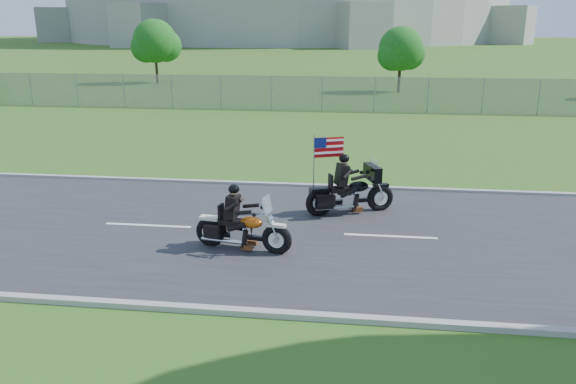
# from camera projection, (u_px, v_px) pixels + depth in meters

# --- Properties ---
(ground) EXTENTS (420.00, 420.00, 0.00)m
(ground) POSITION_uv_depth(u_px,v_px,m) (226.00, 230.00, 13.84)
(ground) COLOR #375219
(ground) RESTS_ON ground
(road) EXTENTS (120.00, 8.00, 0.04)m
(road) POSITION_uv_depth(u_px,v_px,m) (226.00, 230.00, 13.83)
(road) COLOR #28282B
(road) RESTS_ON ground
(curb_north) EXTENTS (120.00, 0.18, 0.12)m
(curb_north) POSITION_uv_depth(u_px,v_px,m) (256.00, 184.00, 17.67)
(curb_north) COLOR #9E9B93
(curb_north) RESTS_ON ground
(curb_south) EXTENTS (120.00, 0.18, 0.12)m
(curb_south) POSITION_uv_depth(u_px,v_px,m) (174.00, 308.00, 9.98)
(curb_south) COLOR #9E9B93
(curb_south) RESTS_ON ground
(fence) EXTENTS (60.00, 0.03, 2.00)m
(fence) POSITION_uv_depth(u_px,v_px,m) (221.00, 92.00, 33.15)
(fence) COLOR gray
(fence) RESTS_ON ground
(tree_fence_near) EXTENTS (3.52, 3.28, 4.75)m
(tree_fence_near) POSITION_uv_depth(u_px,v_px,m) (401.00, 51.00, 40.79)
(tree_fence_near) COLOR #382316
(tree_fence_near) RESTS_ON ground
(tree_fence_mid) EXTENTS (3.96, 3.69, 5.30)m
(tree_fence_mid) POSITION_uv_depth(u_px,v_px,m) (156.00, 43.00, 46.91)
(tree_fence_mid) COLOR #382316
(tree_fence_mid) RESTS_ON ground
(motorcycle_lead) EXTENTS (2.28, 0.80, 1.54)m
(motorcycle_lead) POSITION_uv_depth(u_px,v_px,m) (241.00, 230.00, 12.49)
(motorcycle_lead) COLOR black
(motorcycle_lead) RESTS_ON ground
(motorcycle_follow) EXTENTS (2.37, 1.25, 2.06)m
(motorcycle_follow) POSITION_uv_depth(u_px,v_px,m) (350.00, 194.00, 14.89)
(motorcycle_follow) COLOR black
(motorcycle_follow) RESTS_ON ground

